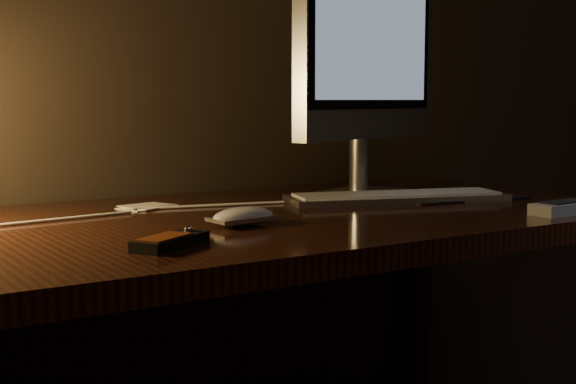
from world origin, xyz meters
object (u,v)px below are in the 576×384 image
monitor (370,41)px  tv_remote (576,206)px  keyboard (397,197)px  desk (209,280)px  media_remote (171,241)px  mouse (244,219)px

monitor → tv_remote: 0.56m
keyboard → monitor: bearing=97.6°
desk → media_remote: (-0.21, -0.29, 0.14)m
desk → keyboard: size_ratio=3.46×
desk → tv_remote: (0.58, -0.37, 0.14)m
desk → monitor: size_ratio=2.81×
monitor → media_remote: (-0.64, -0.35, -0.33)m
desk → media_remote: media_remote is taller
media_remote → tv_remote: (0.79, -0.09, 0.00)m
desk → tv_remote: 0.70m
monitor → mouse: (-0.46, -0.24, -0.33)m
media_remote → tv_remote: bearing=-36.8°
keyboard → mouse: 0.45m
keyboard → desk: bearing=-170.3°
keyboard → tv_remote: tv_remote is taller
media_remote → tv_remote: tv_remote is taller
media_remote → tv_remote: 0.79m
mouse → tv_remote: (0.60, -0.20, 0.00)m
keyboard → tv_remote: (0.17, -0.31, 0.00)m
keyboard → tv_remote: bearing=-44.0°
media_remote → tv_remote: size_ratio=0.65×
monitor → mouse: bearing=-174.0°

